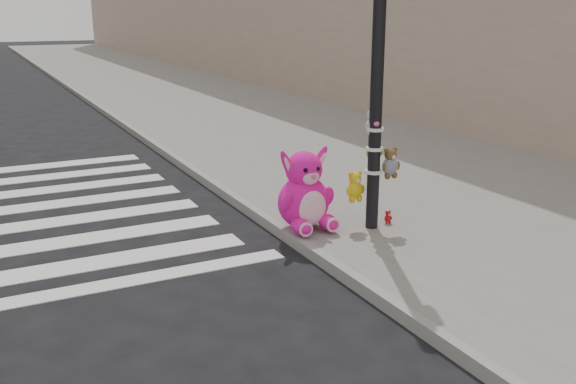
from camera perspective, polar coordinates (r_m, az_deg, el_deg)
ground at (r=5.95m, az=-4.12°, el=-13.20°), size 120.00×120.00×0.00m
sidewalk_near at (r=16.61m, az=-1.56°, el=6.18°), size 7.00×80.00×0.14m
curb_edge at (r=15.49m, az=-13.23°, el=5.04°), size 0.12×80.00×0.15m
signal_pole at (r=8.13m, az=7.83°, el=7.78°), size 0.70×0.49×4.00m
pink_bunny at (r=8.26m, az=1.50°, el=-0.30°), size 0.76×0.78×1.08m
red_teddy at (r=8.64m, az=8.87°, el=-2.21°), size 0.13×0.10×0.18m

